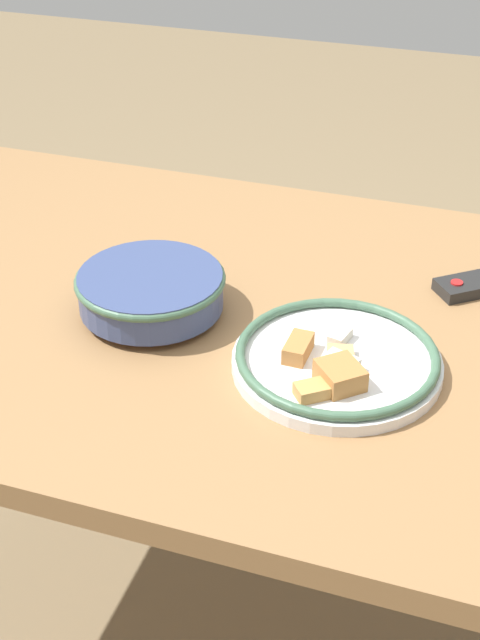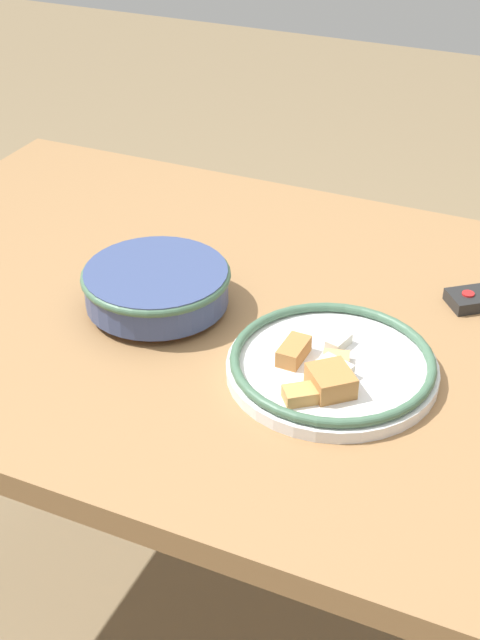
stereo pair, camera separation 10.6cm
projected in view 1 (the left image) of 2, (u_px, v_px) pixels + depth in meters
name	position (u px, v px, depth m)	size (l,w,h in m)	color
ground_plane	(274.00, 627.00, 1.79)	(8.00, 8.00, 0.00)	#7F6B4C
dining_table	(283.00, 357.00, 1.42)	(1.57, 0.92, 0.74)	olive
noodle_bowl	(151.00, 290.00, 1.37)	(0.23, 0.23, 0.07)	#384775
food_plate	(336.00, 360.00, 1.26)	(0.30, 0.30, 0.05)	white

